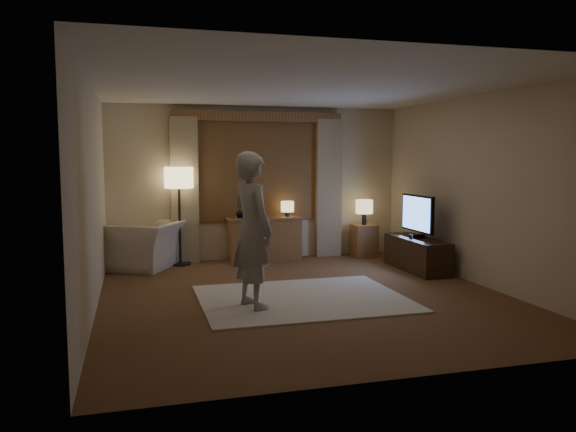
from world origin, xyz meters
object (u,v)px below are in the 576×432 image
object	(u,v)px
sideboard	(265,240)
side_table	(364,240)
person	(252,230)
tv_stand	(417,254)
armchair	(146,245)

from	to	relation	value
sideboard	side_table	size ratio (longest dim) A/B	2.14
side_table	person	xyz separation A→B (m)	(-2.59, -2.84, 0.64)
sideboard	tv_stand	xyz separation A→B (m)	(2.09, -1.40, -0.10)
sideboard	tv_stand	world-z (taller)	sideboard
side_table	person	bearing A→B (deg)	-132.35
side_table	tv_stand	distance (m)	1.39
tv_stand	sideboard	bearing A→B (deg)	146.12
armchair	side_table	bearing A→B (deg)	118.20
sideboard	tv_stand	distance (m)	2.52
sideboard	side_table	world-z (taller)	sideboard
armchair	person	distance (m)	3.05
person	side_table	bearing A→B (deg)	-61.20
side_table	person	world-z (taller)	person
sideboard	side_table	xyz separation A→B (m)	(1.79, -0.05, -0.07)
sideboard	armchair	world-z (taller)	armchair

